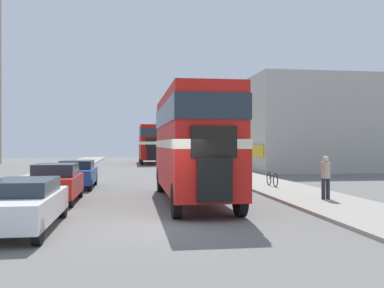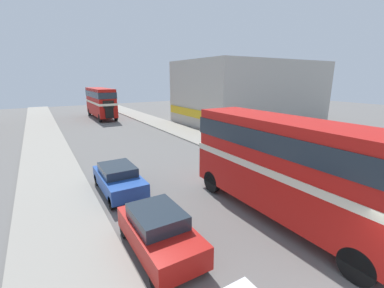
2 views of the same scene
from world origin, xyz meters
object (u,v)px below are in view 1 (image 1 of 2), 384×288
(car_parked_near, at_px, (23,203))
(car_parked_mid, at_px, (56,183))
(double_decker_bus, at_px, (192,138))
(pedestrian_walking, at_px, (326,175))
(bus_distant, at_px, (150,141))
(bicycle_on_pavement, at_px, (272,179))
(car_parked_far, at_px, (77,174))

(car_parked_near, distance_m, car_parked_mid, 5.52)
(double_decker_bus, distance_m, car_parked_mid, 5.77)
(pedestrian_walking, bearing_deg, bus_distant, 99.17)
(double_decker_bus, height_order, pedestrian_walking, double_decker_bus)
(double_decker_bus, xyz_separation_m, car_parked_mid, (-5.46, 0.60, -1.78))
(pedestrian_walking, relative_size, bicycle_on_pavement, 0.99)
(bus_distant, xyz_separation_m, bicycle_on_pavement, (5.13, -28.92, -2.15))
(bus_distant, relative_size, pedestrian_walking, 5.71)
(car_parked_near, relative_size, car_parked_mid, 1.18)
(double_decker_bus, relative_size, bicycle_on_pavement, 5.41)
(bus_distant, height_order, car_parked_mid, bus_distant)
(double_decker_bus, height_order, car_parked_mid, double_decker_bus)
(double_decker_bus, bearing_deg, car_parked_far, 130.80)
(bus_distant, distance_m, car_parked_near, 38.71)
(car_parked_far, bearing_deg, pedestrian_walking, -33.66)
(car_parked_mid, height_order, pedestrian_walking, pedestrian_walking)
(car_parked_near, distance_m, bicycle_on_pavement, 13.94)
(double_decker_bus, height_order, car_parked_far, double_decker_bus)
(bus_distant, distance_m, car_parked_mid, 33.26)
(car_parked_far, bearing_deg, car_parked_mid, -91.69)
(pedestrian_walking, bearing_deg, car_parked_near, -159.48)
(bicycle_on_pavement, bearing_deg, bus_distant, 100.07)
(car_parked_near, height_order, car_parked_mid, car_parked_mid)
(double_decker_bus, relative_size, pedestrian_walking, 5.46)
(car_parked_far, relative_size, bicycle_on_pavement, 2.34)
(car_parked_far, distance_m, pedestrian_walking, 12.74)
(pedestrian_walking, height_order, bicycle_on_pavement, pedestrian_walking)
(car_parked_near, xyz_separation_m, car_parked_mid, (-0.06, 5.52, 0.07))
(pedestrian_walking, xyz_separation_m, bicycle_on_pavement, (-0.41, 5.40, -0.62))
(car_parked_far, relative_size, pedestrian_walking, 2.36)
(car_parked_near, bearing_deg, car_parked_mid, 90.67)
(car_parked_near, height_order, bicycle_on_pavement, car_parked_near)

